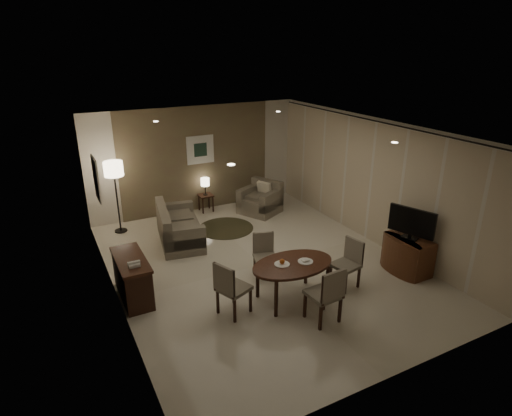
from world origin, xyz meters
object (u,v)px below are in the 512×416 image
chair_near (323,293)px  armchair (260,198)px  chair_right (346,265)px  sofa (180,224)px  floor_lamp (117,198)px  tv_cabinet (408,254)px  console_desk (133,278)px  chair_far (265,257)px  dining_table (292,281)px  side_table (206,203)px  chair_left (234,287)px

chair_near → armchair: (1.29, 4.54, -0.08)m
chair_right → sofa: (-2.03, 3.21, -0.04)m
chair_right → floor_lamp: size_ratio=0.53×
armchair → tv_cabinet: bearing=-11.8°
console_desk → chair_far: (2.34, -0.47, 0.05)m
tv_cabinet → chair_near: size_ratio=0.93×
chair_near → chair_far: (-0.18, 1.56, -0.06)m
armchair → sofa: bearing=-100.8°
dining_table → chair_near: size_ratio=1.50×
console_desk → floor_lamp: floor_lamp is taller
dining_table → floor_lamp: 4.75m
console_desk → sofa: 2.31m
console_desk → dining_table: size_ratio=0.83×
tv_cabinet → chair_right: 1.44m
console_desk → chair_right: chair_right is taller
sofa → floor_lamp: (-1.08, 1.14, 0.44)m
dining_table → chair_far: chair_far is taller
chair_right → side_table: size_ratio=1.97×
floor_lamp → chair_right: bearing=-54.5°
dining_table → sofa: sofa is taller
tv_cabinet → console_desk: bearing=162.9°
floor_lamp → dining_table: bearing=-64.2°
dining_table → chair_far: 0.84m
chair_right → sofa: size_ratio=0.52×
sofa → chair_left: bearing=-171.4°
tv_cabinet → dining_table: size_ratio=0.62×
tv_cabinet → side_table: tv_cabinet is taller
console_desk → armchair: bearing=33.4°
chair_left → chair_right: (2.10, -0.19, -0.03)m
chair_left → chair_right: 2.11m
chair_near → sofa: chair_near is taller
console_desk → side_table: size_ratio=2.67×
sofa → armchair: armchair is taller
console_desk → chair_right: size_ratio=1.36×
side_table → floor_lamp: (-2.25, -0.30, 0.62)m
chair_right → tv_cabinet: bearing=75.9°
tv_cabinet → armchair: size_ratio=0.99×
tv_cabinet → dining_table: 2.49m
chair_near → armchair: size_ratio=1.07×
chair_far → chair_left: 1.23m
tv_cabinet → side_table: (-2.29, 4.75, -0.12)m
console_desk → chair_left: chair_left is taller
dining_table → chair_near: (0.11, -0.73, 0.15)m
tv_cabinet → chair_far: size_ratio=1.06×
console_desk → tv_cabinet: console_desk is taller
chair_near → sofa: 4.00m
dining_table → side_table: dining_table is taller
tv_cabinet → sofa: bearing=136.3°
tv_cabinet → floor_lamp: size_ratio=0.53×
chair_right → chair_near: bearing=-66.4°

